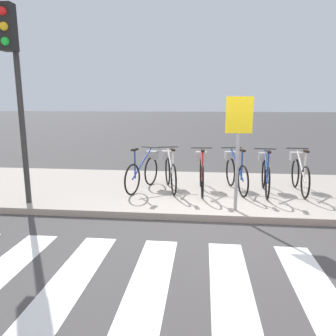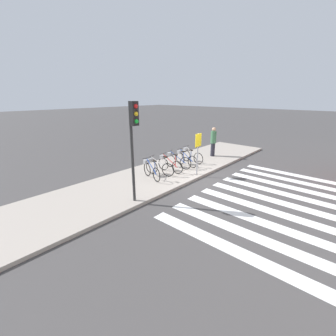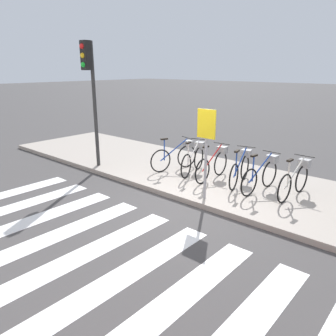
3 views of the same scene
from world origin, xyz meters
name	(u,v)px [view 3 (image 3 of 3)]	position (x,y,z in m)	size (l,w,h in m)	color
ground_plane	(187,204)	(0.00, 0.00, 0.00)	(120.00, 120.00, 0.00)	#423F3F
sidewalk	(228,182)	(0.00, 1.70, 0.06)	(15.86, 3.41, 0.12)	#9E9389
parked_bicycle_0	(177,155)	(-1.59, 1.57, 0.54)	(0.58, 1.47, 0.94)	black
parked_bicycle_1	(194,158)	(-1.04, 1.64, 0.54)	(0.54, 1.48, 0.94)	black
parked_bicycle_2	(214,163)	(-0.36, 1.57, 0.54)	(0.46, 1.52, 0.94)	black
parked_bicycle_3	(241,167)	(0.36, 1.68, 0.54)	(0.49, 1.50, 0.94)	black
parked_bicycle_4	(262,173)	(0.97, 1.57, 0.54)	(0.46, 1.52, 0.94)	black
parked_bicycle_5	(296,178)	(1.69, 1.72, 0.54)	(0.46, 1.52, 0.94)	black
traffic_light	(90,78)	(-3.58, 0.24, 2.60)	(0.24, 0.40, 3.44)	#2D2D2D
sign_post	(206,139)	(0.25, 0.29, 1.45)	(0.44, 0.07, 1.95)	#99999E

